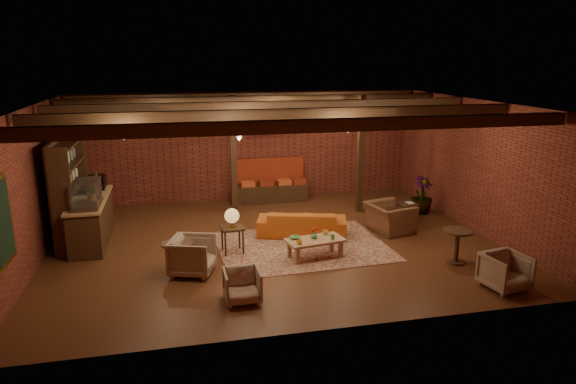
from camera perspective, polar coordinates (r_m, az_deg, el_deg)
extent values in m
plane|color=#3C1E0F|center=(11.95, -1.55, -5.69)|extent=(10.00, 10.00, 0.00)
cube|color=black|center=(11.23, -1.67, 9.78)|extent=(10.00, 8.00, 0.02)
cube|color=maroon|center=(15.36, -4.46, 5.10)|extent=(10.00, 0.02, 3.20)
cube|color=maroon|center=(7.75, 4.04, -4.76)|extent=(10.00, 0.02, 3.20)
cube|color=maroon|center=(11.66, -26.52, 0.41)|extent=(0.02, 8.00, 3.20)
cube|color=maroon|center=(13.34, 20.00, 2.75)|extent=(0.02, 8.00, 3.20)
cylinder|color=black|center=(12.83, -3.02, 8.83)|extent=(9.60, 0.12, 0.12)
cube|color=black|center=(13.92, -6.09, 4.04)|extent=(0.16, 0.16, 3.20)
cube|color=black|center=(14.13, 8.07, 4.14)|extent=(0.16, 0.16, 3.20)
imported|color=#337F33|center=(12.69, -20.71, 0.33)|extent=(0.35, 0.39, 0.30)
cube|color=black|center=(9.50, -29.27, -2.96)|extent=(0.08, 0.96, 1.46)
cube|color=orange|center=(14.46, -1.63, 7.54)|extent=(0.86, 0.06, 0.30)
cube|color=maroon|center=(11.74, 1.63, -6.05)|extent=(3.89, 3.05, 0.01)
imported|color=#B04F18|center=(12.37, 1.55, -3.45)|extent=(2.26, 1.37, 0.62)
cube|color=#9C7348|center=(11.00, 3.03, -5.40)|extent=(1.31, 0.81, 0.06)
cube|color=#9C7348|center=(10.70, 1.05, -7.19)|extent=(0.08, 0.08, 0.36)
cube|color=#9C7348|center=(11.12, 5.87, -6.39)|extent=(0.08, 0.08, 0.36)
cube|color=#9C7348|center=(11.06, 0.15, -6.42)|extent=(0.08, 0.08, 0.36)
cube|color=#9C7348|center=(11.47, 4.84, -5.68)|extent=(0.08, 0.08, 0.36)
imported|color=gold|center=(10.68, 1.25, -5.58)|extent=(0.14, 0.14, 0.10)
imported|color=#408D40|center=(11.00, 4.98, -5.02)|extent=(0.11, 0.11, 0.09)
imported|color=gold|center=(11.28, 4.17, -4.47)|extent=(0.14, 0.14, 0.10)
imported|color=#408D40|center=(10.99, 0.75, -5.08)|extent=(0.24, 0.24, 0.05)
imported|color=#408D40|center=(11.01, 2.93, -4.88)|extent=(0.13, 0.13, 0.12)
sphere|color=red|center=(10.97, 2.94, -4.19)|extent=(0.10, 0.10, 0.10)
cube|color=black|center=(11.27, -6.22, -3.97)|extent=(0.52, 0.52, 0.05)
cylinder|color=black|center=(11.37, -6.17, -5.39)|extent=(0.04, 0.04, 0.55)
cylinder|color=#AB7839|center=(11.26, -6.22, -3.81)|extent=(0.16, 0.16, 0.02)
cylinder|color=#AB7839|center=(11.23, -6.23, -3.42)|extent=(0.05, 0.05, 0.23)
sphere|color=gold|center=(11.18, -6.26, -2.64)|extent=(0.32, 0.32, 0.32)
cylinder|color=black|center=(10.33, -12.19, -5.63)|extent=(0.63, 0.63, 0.03)
cylinder|color=black|center=(10.45, -12.09, -7.24)|extent=(0.09, 0.09, 0.61)
cylinder|color=black|center=(10.56, -12.00, -8.78)|extent=(0.38, 0.38, 0.03)
imported|color=#BCA991|center=(10.37, -10.58, -6.78)|extent=(0.97, 1.00, 0.83)
imported|color=#BCA991|center=(9.18, -5.12, -10.16)|extent=(0.64, 0.60, 0.64)
imported|color=brown|center=(12.83, 11.24, -2.30)|extent=(0.90, 1.20, 0.94)
cube|color=black|center=(13.58, 13.06, -1.33)|extent=(0.54, 0.54, 0.04)
cylinder|color=black|center=(13.65, 12.99, -2.37)|extent=(0.04, 0.04, 0.48)
imported|color=black|center=(13.57, 13.06, -1.20)|extent=(0.21, 0.26, 0.02)
cylinder|color=black|center=(11.18, 18.38, -4.14)|extent=(0.62, 0.62, 0.04)
cylinder|color=black|center=(11.29, 18.24, -5.80)|extent=(0.10, 0.10, 0.67)
cylinder|color=black|center=(11.41, 18.10, -7.39)|extent=(0.37, 0.37, 0.04)
imported|color=#BCA991|center=(10.39, 23.02, -7.97)|extent=(0.83, 0.79, 0.75)
imported|color=#4C7F4C|center=(14.27, 14.91, 3.64)|extent=(2.19, 2.19, 3.08)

